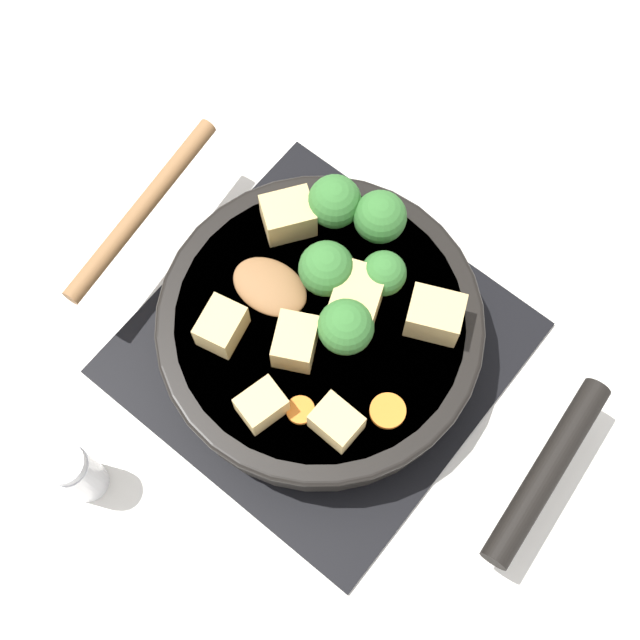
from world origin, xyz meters
The scene contains 19 objects.
ground_plane centered at (0.00, 0.00, 0.00)m, with size 2.40×2.40×0.00m, color white.
front_burner_grate centered at (0.00, 0.00, 0.01)m, with size 0.31×0.31×0.03m.
skillet_pan centered at (0.00, 0.00, 0.05)m, with size 0.28×0.38×0.05m.
wooden_spoon centered at (0.01, -0.12, 0.08)m, with size 0.20×0.19×0.02m.
tofu_cube_center_large centered at (-0.06, 0.08, 0.09)m, with size 0.04×0.04×0.04m, color #DBB770.
tofu_cube_near_handle centered at (0.06, 0.07, 0.09)m, with size 0.04×0.03×0.03m, color #DBB770.
tofu_cube_east_chunk centered at (0.03, 0.00, 0.09)m, with size 0.04×0.03×0.03m, color #DBB770.
tofu_cube_west_chunk centered at (-0.03, 0.02, 0.10)m, with size 0.05×0.04×0.04m, color #DBB770.
tofu_cube_back_piece centered at (0.06, -0.06, 0.09)m, with size 0.04×0.03×0.03m, color #DBB770.
tofu_cube_front_piece centered at (-0.05, -0.08, 0.09)m, with size 0.04×0.03×0.03m, color #DBB770.
tofu_cube_mid_small centered at (0.09, 0.01, 0.09)m, with size 0.04×0.03×0.03m, color #DBB770.
broccoli_floret_near_spoon centered at (-0.08, -0.05, 0.11)m, with size 0.05×0.05×0.05m.
broccoli_floret_center_top centered at (0.00, 0.03, 0.11)m, with size 0.05×0.05×0.05m.
broccoli_floret_east_rim centered at (-0.06, 0.02, 0.10)m, with size 0.04×0.04×0.05m.
broccoli_floret_west_rim centered at (-0.03, -0.02, 0.11)m, with size 0.05×0.05×0.05m.
broccoli_floret_north_edge centered at (-0.10, -0.01, 0.10)m, with size 0.05×0.05×0.05m.
carrot_slice_orange_thin centered at (0.07, 0.04, 0.08)m, with size 0.02×0.02×0.01m, color orange.
carrot_slice_near_center centered at (0.03, 0.09, 0.08)m, with size 0.03×0.03×0.01m, color orange.
salt_shaker centered at (0.22, -0.08, 0.04)m, with size 0.04×0.04×0.09m.
Camera 1 is at (0.20, 0.16, 0.78)m, focal length 50.00 mm.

